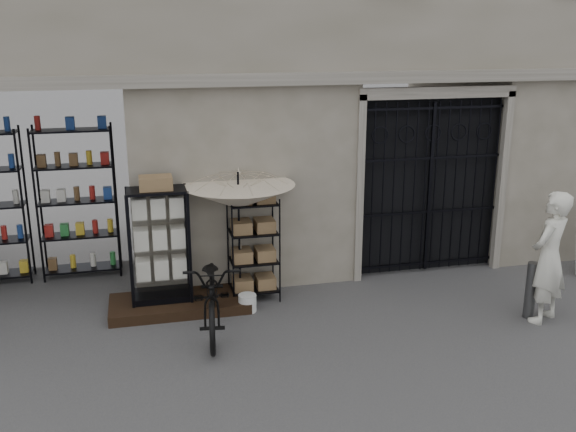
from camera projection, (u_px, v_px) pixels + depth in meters
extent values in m
plane|color=#242428|center=(371.00, 338.00, 8.49)|extent=(80.00, 80.00, 0.00)
cube|color=black|center=(29.00, 197.00, 9.68)|extent=(3.00, 1.70, 3.00)
cube|color=black|center=(32.00, 205.00, 10.21)|extent=(2.70, 0.50, 2.50)
cube|color=black|center=(426.00, 183.00, 10.59)|extent=(2.50, 0.06, 3.00)
cube|color=black|center=(430.00, 188.00, 10.46)|extent=(0.05, 0.05, 2.80)
cube|color=black|center=(179.00, 304.00, 9.38)|extent=(2.00, 0.90, 0.15)
cube|color=black|center=(162.00, 295.00, 9.39)|extent=(0.87, 0.58, 0.09)
cube|color=silver|center=(158.00, 251.00, 8.93)|extent=(0.76, 0.09, 1.53)
cube|color=silver|center=(160.00, 251.00, 9.20)|extent=(0.73, 0.43, 1.28)
cube|color=olive|center=(156.00, 186.00, 8.93)|extent=(0.49, 0.39, 0.18)
cube|color=black|center=(253.00, 248.00, 9.58)|extent=(0.75, 0.58, 1.59)
cube|color=olive|center=(253.00, 251.00, 9.59)|extent=(0.64, 0.47, 1.20)
cylinder|color=black|center=(239.00, 237.00, 9.48)|extent=(0.04, 0.04, 1.97)
imported|color=beige|center=(238.00, 190.00, 9.28)|extent=(1.91, 1.93, 1.32)
cylinder|color=silver|center=(247.00, 303.00, 9.29)|extent=(0.33, 0.33, 0.25)
imported|color=black|center=(214.00, 329.00, 8.75)|extent=(0.84, 1.15, 2.05)
cylinder|color=#4B4B4C|center=(531.00, 290.00, 9.01)|extent=(0.17, 0.17, 0.82)
imported|color=beige|center=(541.00, 320.00, 9.04)|extent=(1.54, 1.95, 0.45)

